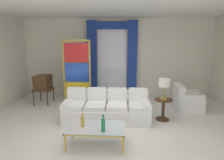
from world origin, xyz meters
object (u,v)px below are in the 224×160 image
at_px(peacock_figurine, 84,101).
at_px(vintage_tv, 43,83).
at_px(bottle_crystal_tall, 83,121).
at_px(armchair_white, 186,101).
at_px(table_lamp_brass, 165,84).
at_px(round_side_table, 163,108).
at_px(bottle_blue_decanter, 103,125).
at_px(coffee_table, 96,128).
at_px(stained_glass_divider, 77,74).
at_px(couch_white_long, 107,109).

bearing_deg(peacock_figurine, vintage_tv, 166.54).
xyz_separation_m(bottle_crystal_tall, armchair_white, (2.84, 2.36, -0.24)).
bearing_deg(table_lamp_brass, bottle_crystal_tall, -143.11).
bearing_deg(round_side_table, bottle_crystal_tall, -143.11).
distance_m(bottle_blue_decanter, armchair_white, 3.52).
height_order(armchair_white, peacock_figurine, armchair_white).
height_order(coffee_table, vintage_tv, vintage_tv).
bearing_deg(round_side_table, table_lamp_brass, 0.00).
bearing_deg(bottle_blue_decanter, table_lamp_brass, 48.06).
height_order(peacock_figurine, table_lamp_brass, table_lamp_brass).
distance_m(bottle_crystal_tall, stained_glass_divider, 2.93).
xyz_separation_m(couch_white_long, stained_glass_divider, (-1.14, 1.36, 0.75)).
relative_size(bottle_blue_decanter, bottle_crystal_tall, 1.17).
distance_m(round_side_table, table_lamp_brass, 0.67).
bearing_deg(vintage_tv, round_side_table, -17.80).
bearing_deg(bottle_crystal_tall, coffee_table, 2.23).
height_order(coffee_table, bottle_blue_decanter, bottle_blue_decanter).
distance_m(armchair_white, table_lamp_brass, 1.47).
xyz_separation_m(bottle_blue_decanter, armchair_white, (2.39, 2.57, -0.27)).
bearing_deg(round_side_table, peacock_figurine, 159.55).
height_order(vintage_tv, table_lamp_brass, vintage_tv).
xyz_separation_m(couch_white_long, round_side_table, (1.56, 0.03, 0.05)).
relative_size(armchair_white, round_side_table, 1.40).
bearing_deg(couch_white_long, armchair_white, 20.89).
bearing_deg(stained_glass_divider, couch_white_long, -50.03).
xyz_separation_m(stained_glass_divider, round_side_table, (2.70, -1.32, -0.70)).
distance_m(coffee_table, stained_glass_divider, 3.04).
distance_m(bottle_crystal_tall, peacock_figurine, 2.41).
relative_size(couch_white_long, armchair_white, 2.81).
relative_size(bottle_blue_decanter, peacock_figurine, 0.60).
relative_size(couch_white_long, vintage_tv, 1.75).
height_order(coffee_table, stained_glass_divider, stained_glass_divider).
relative_size(armchair_white, table_lamp_brass, 1.47).
relative_size(armchair_white, stained_glass_divider, 0.38).
height_order(peacock_figurine, round_side_table, round_side_table).
bearing_deg(coffee_table, table_lamp_brass, 40.96).
bearing_deg(couch_white_long, bottle_blue_decanter, -87.67).
height_order(bottle_blue_decanter, stained_glass_divider, stained_glass_divider).
bearing_deg(couch_white_long, coffee_table, -94.40).
bearing_deg(table_lamp_brass, armchair_white, 45.24).
bearing_deg(couch_white_long, bottle_crystal_tall, -105.09).
bearing_deg(couch_white_long, stained_glass_divider, 129.97).
bearing_deg(coffee_table, bottle_blue_decanter, -50.63).
height_order(bottle_blue_decanter, vintage_tv, vintage_tv).
height_order(bottle_crystal_tall, stained_glass_divider, stained_glass_divider).
xyz_separation_m(coffee_table, vintage_tv, (-2.21, 2.69, 0.35)).
bearing_deg(armchair_white, vintage_tv, 175.91).
xyz_separation_m(bottle_crystal_tall, vintage_tv, (-1.94, 2.70, 0.20)).
distance_m(coffee_table, vintage_tv, 3.50).
distance_m(bottle_blue_decanter, stained_glass_divider, 3.26).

